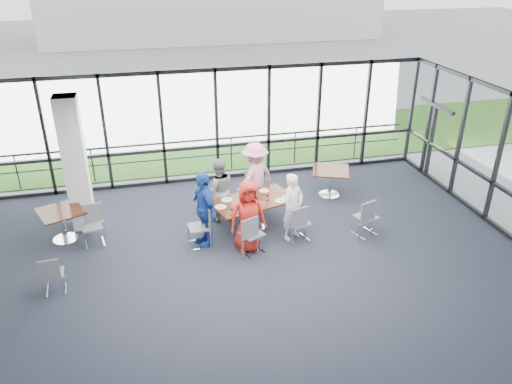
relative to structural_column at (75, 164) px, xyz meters
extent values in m
cube|color=#1E2331|center=(3.60, -3.00, -1.61)|extent=(12.00, 10.00, 0.02)
cube|color=white|center=(3.60, -3.00, 1.60)|extent=(12.00, 10.00, 0.04)
cube|color=white|center=(3.60, 2.00, 0.00)|extent=(12.00, 0.10, 3.20)
cube|color=black|center=(9.60, 0.75, -0.55)|extent=(0.12, 1.60, 2.10)
cube|color=white|center=(0.00, 0.00, 0.00)|extent=(0.50, 0.50, 3.20)
cube|color=gray|center=(3.60, 7.00, -1.62)|extent=(80.00, 70.00, 0.02)
cube|color=#24631B|center=(3.60, 5.00, -1.59)|extent=(80.00, 5.00, 0.01)
cylinder|color=#2D2D33|center=(3.60, 2.60, -1.10)|extent=(12.00, 0.06, 0.06)
cube|color=#3E180E|center=(3.92, -1.07, -0.87)|extent=(2.14, 1.56, 0.04)
cylinder|color=silver|center=(3.92, -1.07, -1.25)|extent=(0.12, 0.12, 0.71)
cylinder|color=silver|center=(3.92, -1.07, -1.59)|extent=(0.56, 0.56, 0.03)
cube|color=#3E180E|center=(-0.41, -0.58, -0.87)|extent=(1.20, 1.20, 0.04)
cylinder|color=silver|center=(-0.41, -0.58, -1.25)|extent=(0.12, 0.12, 0.71)
cube|color=#3E180E|center=(6.34, 0.17, -0.87)|extent=(1.22, 1.22, 0.04)
cylinder|color=silver|center=(6.34, 0.17, -1.25)|extent=(0.12, 0.12, 0.71)
imported|color=red|center=(3.59, -1.95, -0.78)|extent=(0.82, 0.56, 1.63)
imported|color=white|center=(4.70, -1.69, -0.81)|extent=(0.71, 0.66, 1.59)
imported|color=gray|center=(3.21, -0.47, -0.79)|extent=(0.80, 0.51, 1.62)
imported|color=pink|center=(4.18, -0.15, -0.70)|extent=(1.31, 1.12, 1.80)
imported|color=#1E47A3|center=(2.71, -1.49, -0.72)|extent=(0.83, 1.15, 1.76)
cylinder|color=white|center=(3.55, -1.52, -0.84)|extent=(0.25, 0.25, 0.01)
cylinder|color=white|center=(4.53, -1.26, -0.84)|extent=(0.26, 0.26, 0.01)
cylinder|color=white|center=(3.32, -0.93, -0.84)|extent=(0.26, 0.26, 0.01)
cylinder|color=white|center=(4.29, -0.66, -0.84)|extent=(0.24, 0.24, 0.01)
cylinder|color=white|center=(3.12, -1.25, -0.84)|extent=(0.25, 0.25, 0.01)
cylinder|color=white|center=(3.71, -1.35, -0.78)|extent=(0.07, 0.07, 0.15)
cylinder|color=white|center=(4.24, -1.18, -0.78)|extent=(0.07, 0.07, 0.13)
cylinder|color=white|center=(3.92, -0.79, -0.77)|extent=(0.08, 0.08, 0.15)
cylinder|color=white|center=(3.34, -1.42, -0.78)|extent=(0.07, 0.07, 0.15)
cube|color=beige|center=(3.84, -1.48, -0.85)|extent=(0.30, 0.22, 0.00)
cube|color=beige|center=(4.76, -1.12, -0.85)|extent=(0.30, 0.22, 0.00)
cube|color=beige|center=(3.90, -0.65, -0.85)|extent=(0.38, 0.36, 0.00)
cube|color=black|center=(3.98, -1.02, -0.83)|extent=(0.10, 0.07, 0.04)
cylinder|color=#B03215|center=(3.89, -1.02, -0.76)|extent=(0.06, 0.06, 0.18)
cylinder|color=#13671C|center=(3.98, -0.96, -0.75)|extent=(0.05, 0.05, 0.20)
camera|label=1|loc=(1.55, -11.18, 4.42)|focal=35.00mm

